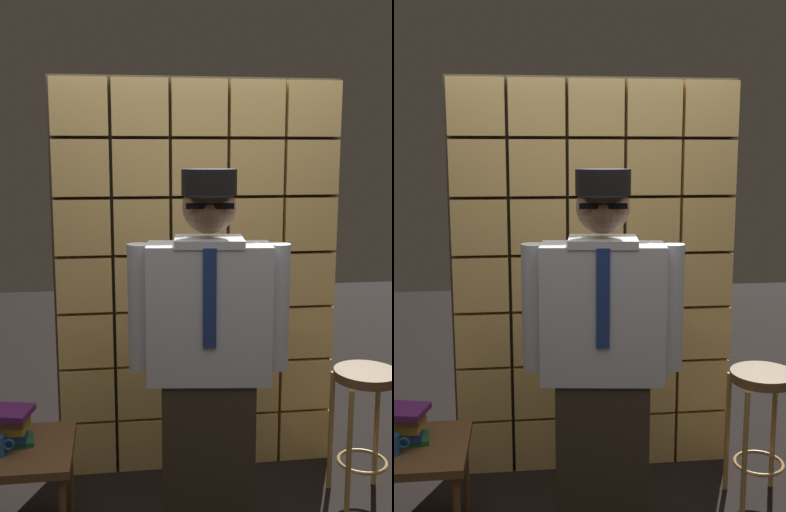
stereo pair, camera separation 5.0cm
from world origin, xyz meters
TOP-DOWN VIEW (x-y plane):
  - glass_block_wall at (0.00, 1.14)m, footprint 1.65×0.10m
  - standing_person at (-0.07, 0.30)m, footprint 0.72×0.33m
  - bar_stool at (0.82, 0.63)m, footprint 0.34×0.34m
  - side_table at (-0.95, 0.51)m, footprint 0.52×0.52m
  - book_stack at (-1.01, 0.55)m, footprint 0.28×0.23m

SIDE VIEW (x-z plane):
  - side_table at x=-0.95m, z-range 0.18..0.66m
  - bar_stool at x=0.82m, z-range 0.18..0.91m
  - book_stack at x=-1.01m, z-range 0.49..0.66m
  - standing_person at x=-0.07m, z-range 0.04..1.83m
  - glass_block_wall at x=0.00m, z-range -0.02..2.28m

